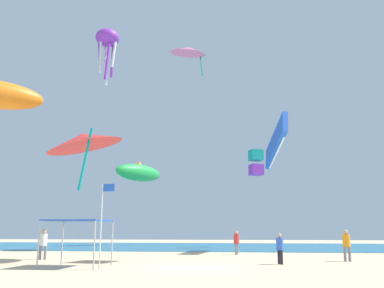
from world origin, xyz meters
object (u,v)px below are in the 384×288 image
kite_octopus_purple (107,40)px  person_central (43,242)px  person_leftmost (236,241)px  person_rightmost (346,243)px  canopy_tent (78,223)px  person_near_tent (280,246)px  kite_inflatable_green (139,173)px  kite_delta_pink (188,50)px  kite_delta_red (84,140)px  banner_flag (103,218)px  kite_box_teal (256,163)px  kite_parafoil_blue (276,143)px

kite_octopus_purple → person_central: bearing=102.4°
person_leftmost → person_rightmost: (6.40, -5.80, 0.05)m
canopy_tent → person_central: size_ratio=1.53×
person_near_tent → kite_inflatable_green: kite_inflatable_green is taller
kite_delta_pink → canopy_tent: bearing=44.4°
kite_delta_red → banner_flag: bearing=-174.1°
kite_delta_pink → kite_delta_red: bearing=36.2°
person_near_tent → kite_box_teal: kite_box_teal is taller
person_central → kite_octopus_purple: bearing=97.3°
person_rightmost → kite_inflatable_green: 29.20m
canopy_tent → kite_octopus_purple: kite_octopus_purple is taller
kite_parafoil_blue → kite_delta_pink: bearing=58.1°
kite_delta_pink → kite_parafoil_blue: kite_delta_pink is taller
person_leftmost → kite_octopus_purple: (-14.12, 10.79, 21.48)m
person_rightmost → banner_flag: 13.98m
person_central → kite_delta_pink: bearing=60.9°
kite_octopus_purple → kite_delta_red: size_ratio=1.00×
banner_flag → kite_inflatable_green: 29.55m
person_leftmost → banner_flag: banner_flag is taller
kite_delta_pink → kite_box_teal: size_ratio=1.89×
kite_parafoil_blue → kite_inflatable_green: bearing=39.3°
person_central → kite_parafoil_blue: 19.83m
person_near_tent → kite_parafoil_blue: (0.96, 12.14, 8.03)m
person_central → kite_inflatable_green: (0.06, 22.62, 7.22)m
person_rightmost → canopy_tent: bearing=-5.5°
person_leftmost → kite_octopus_purple: 27.88m
kite_delta_pink → kite_parafoil_blue: 13.11m
person_near_tent → kite_inflatable_green: size_ratio=0.23×
kite_parafoil_blue → banner_flag: bearing=138.8°
person_leftmost → person_rightmost: 8.64m
person_near_tent → kite_octopus_purple: bearing=-163.9°
kite_inflatable_green → kite_delta_red: 23.58m
kite_box_teal → canopy_tent: bearing=-43.6°
person_near_tent → kite_box_teal: (-0.54, 19.82, 7.55)m
canopy_tent → kite_delta_red: 6.52m
person_near_tent → kite_inflatable_green: (-13.94, 24.42, 7.35)m
person_central → kite_delta_red: (2.54, -0.80, 6.09)m
person_leftmost → banner_flag: size_ratio=0.44×
canopy_tent → person_rightmost: canopy_tent is taller
kite_box_teal → kite_delta_red: 21.80m
kite_inflatable_green → person_rightmost: bearing=71.9°
person_near_tent → kite_octopus_purple: size_ratio=0.26×
kite_octopus_purple → kite_box_teal: bearing=-173.5°
person_central → kite_box_teal: size_ratio=0.69×
banner_flag → kite_octopus_purple: size_ratio=0.63×
person_near_tent → banner_flag: (-8.35, -3.98, 1.40)m
kite_inflatable_green → kite_octopus_purple: kite_octopus_purple is taller
person_leftmost → kite_box_teal: 13.86m
person_near_tent → kite_delta_pink: bearing=179.8°
person_rightmost → kite_parafoil_blue: 12.82m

